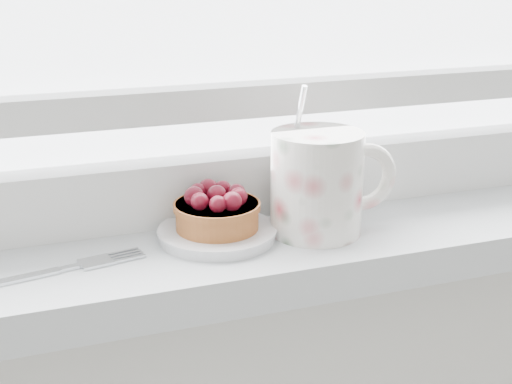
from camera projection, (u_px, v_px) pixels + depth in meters
name	position (u px, v px, depth m)	size (l,w,h in m)	color
saucer	(217.00, 233.00, 0.74)	(0.12, 0.12, 0.01)	silver
raspberry_tart	(217.00, 210.00, 0.73)	(0.09, 0.09, 0.05)	brown
floral_mug	(320.00, 181.00, 0.74)	(0.14, 0.10, 0.16)	white
fork	(42.00, 274.00, 0.66)	(0.19, 0.06, 0.00)	silver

